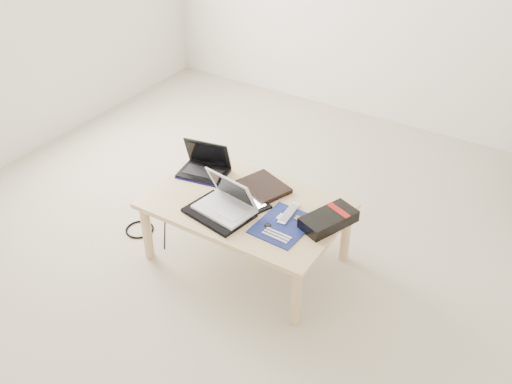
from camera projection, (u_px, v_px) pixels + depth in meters
The scene contains 13 objects.
ground at pixel (243, 240), 3.57m from camera, with size 4.00×4.00×0.00m, color #B4A992.
coffee_table at pixel (246, 210), 3.24m from camera, with size 1.10×0.70×0.40m.
book at pixel (263, 187), 3.32m from camera, with size 0.34×0.31×0.03m.
netbook at pixel (205, 167), 3.45m from camera, with size 0.32×0.26×0.20m.
tablet at pixel (243, 202), 3.21m from camera, with size 0.34×0.30×0.02m.
remote at pixel (289, 214), 3.12m from camera, with size 0.07×0.21×0.02m.
neoprene_sleeve at pixel (219, 213), 3.12m from camera, with size 0.35×0.25×0.02m, color black.
white_laptop at pixel (227, 202), 3.12m from camera, with size 0.34×0.26×0.21m.
motherboard at pixel (283, 225), 3.04m from camera, with size 0.28×0.34×0.02m.
gpu_box at pixel (329, 220), 3.04m from camera, with size 0.26×0.34×0.07m.
cable_coil at pixel (227, 206), 3.18m from camera, with size 0.11×0.11×0.01m, color black.
floor_cable_coil at pixel (140, 229), 3.65m from camera, with size 0.18×0.18×0.01m, color black.
floor_cable_trail at pixel (165, 230), 3.65m from camera, with size 0.01×0.01×0.37m, color black.
Camera 1 is at (1.53, -2.29, 2.29)m, focal length 40.00 mm.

